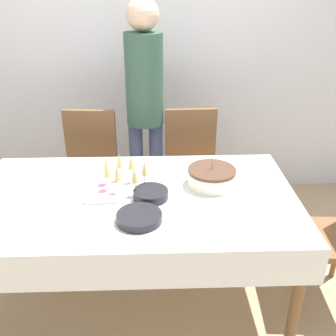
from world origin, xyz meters
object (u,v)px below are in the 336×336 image
object	(u,v)px
dining_chair_far_right	(191,167)
champagne_tray	(123,175)
plate_stack_dessert	(151,194)
plate_stack_main	(139,217)
dining_chair_far_left	(89,168)
person_standing	(145,95)
birthday_cake	(212,177)

from	to	relation	value
dining_chair_far_right	champagne_tray	world-z (taller)	dining_chair_far_right
dining_chair_far_right	plate_stack_dessert	bearing A→B (deg)	-109.49
dining_chair_far_right	plate_stack_main	bearing A→B (deg)	-108.47
dining_chair_far_left	person_standing	world-z (taller)	person_standing
person_standing	birthday_cake	bearing A→B (deg)	-65.47
dining_chair_far_right	champagne_tray	bearing A→B (deg)	-121.46
dining_chair_far_right	person_standing	bearing A→B (deg)	157.02
person_standing	dining_chair_far_left	bearing A→B (deg)	-161.18
dining_chair_far_left	plate_stack_dessert	size ratio (longest dim) A/B	5.02
plate_stack_main	person_standing	xyz separation A→B (m)	(0.01, 1.23, 0.27)
dining_chair_far_right	person_standing	xyz separation A→B (m)	(-0.35, 0.15, 0.53)
dining_chair_far_left	dining_chair_far_right	xyz separation A→B (m)	(0.79, 0.00, 0.00)
birthday_cake	champagne_tray	distance (m)	0.51
birthday_cake	dining_chair_far_left	bearing A→B (deg)	139.16
plate_stack_dessert	plate_stack_main	bearing A→B (deg)	-104.37
dining_chair_far_left	person_standing	distance (m)	0.70
person_standing	champagne_tray	bearing A→B (deg)	-96.94
birthday_cake	person_standing	bearing A→B (deg)	114.53
birthday_cake	plate_stack_main	world-z (taller)	birthday_cake
champagne_tray	person_standing	world-z (taller)	person_standing
plate_stack_dessert	birthday_cake	bearing A→B (deg)	21.83
birthday_cake	person_standing	distance (m)	0.99
dining_chair_far_right	birthday_cake	size ratio (longest dim) A/B	3.47
dining_chair_far_left	champagne_tray	bearing A→B (deg)	-66.45
birthday_cake	plate_stack_main	distance (m)	0.55
birthday_cake	plate_stack_dessert	xyz separation A→B (m)	(-0.35, -0.14, -0.03)
plate_stack_dessert	person_standing	distance (m)	1.05
champagne_tray	plate_stack_main	distance (m)	0.35
plate_stack_dessert	person_standing	size ratio (longest dim) A/B	0.11
dining_chair_far_left	birthday_cake	size ratio (longest dim) A/B	3.47
birthday_cake	champagne_tray	world-z (taller)	champagne_tray
birthday_cake	champagne_tray	size ratio (longest dim) A/B	0.87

